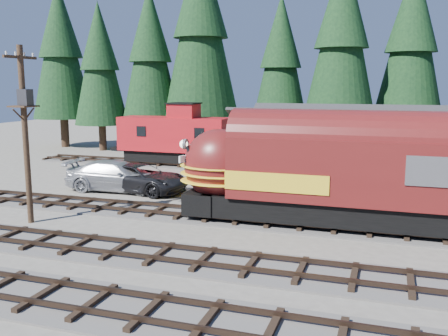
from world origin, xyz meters
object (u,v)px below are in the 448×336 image
(depot, at_px, (350,147))
(pickup_truck_a, at_px, (141,178))
(utility_pole, at_px, (25,123))
(pickup_truck_b, at_px, (117,176))
(caboose, at_px, (175,137))
(locomotive, at_px, (330,176))

(depot, height_order, pickup_truck_a, depot)
(pickup_truck_a, bearing_deg, utility_pole, 174.99)
(depot, distance_m, pickup_truck_b, 14.05)
(caboose, xyz_separation_m, utility_pole, (0.33, -17.55, 2.38))
(locomotive, distance_m, pickup_truck_b, 14.01)
(caboose, bearing_deg, depot, -27.79)
(utility_pole, relative_size, pickup_truck_a, 1.35)
(depot, bearing_deg, pickup_truck_b, -169.96)
(locomotive, relative_size, caboose, 1.68)
(pickup_truck_a, height_order, pickup_truck_b, pickup_truck_b)
(depot, xyz_separation_m, pickup_truck_a, (-12.17, -2.28, -2.12))
(depot, distance_m, caboose, 16.10)
(utility_pole, relative_size, pickup_truck_b, 1.30)
(locomotive, bearing_deg, depot, 86.75)
(locomotive, height_order, caboose, caboose)
(locomotive, distance_m, utility_pole, 14.18)
(pickup_truck_a, distance_m, pickup_truck_b, 1.53)
(depot, relative_size, pickup_truck_b, 2.01)
(utility_pole, height_order, pickup_truck_a, utility_pole)
(locomotive, xyz_separation_m, utility_pole, (-13.53, -3.55, 2.32))
(locomotive, bearing_deg, pickup_truck_b, 162.99)
(depot, xyz_separation_m, pickup_truck_b, (-13.69, -2.42, -2.04))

